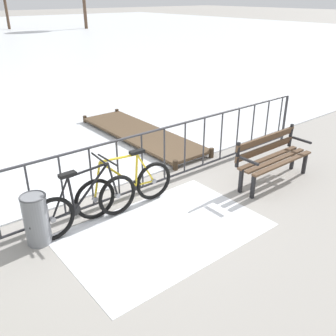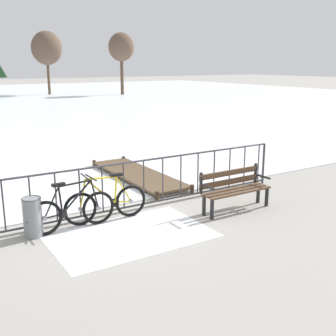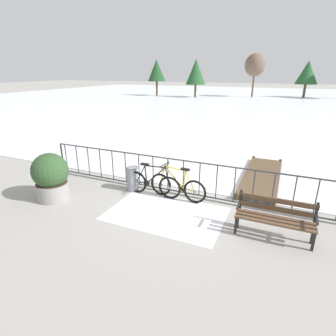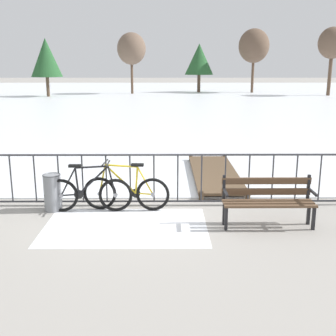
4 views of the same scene
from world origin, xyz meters
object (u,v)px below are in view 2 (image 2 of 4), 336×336
object	(u,v)px
bicycle_second	(72,211)
park_bench	(234,186)
bicycle_near_railing	(106,203)
trash_bin	(33,217)

from	to	relation	value
bicycle_second	park_bench	distance (m)	3.39
bicycle_second	park_bench	xyz separation A→B (m)	(3.31, -0.75, 0.14)
bicycle_near_railing	trash_bin	world-z (taller)	bicycle_near_railing
trash_bin	park_bench	bearing A→B (deg)	-11.55
bicycle_second	trash_bin	size ratio (longest dim) A/B	2.34
bicycle_near_railing	trash_bin	distance (m)	1.44
park_bench	trash_bin	xyz separation A→B (m)	(-4.02, 0.82, -0.14)
bicycle_second	trash_bin	world-z (taller)	bicycle_second
park_bench	bicycle_near_railing	bearing A→B (deg)	162.11
park_bench	trash_bin	size ratio (longest dim) A/B	2.19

